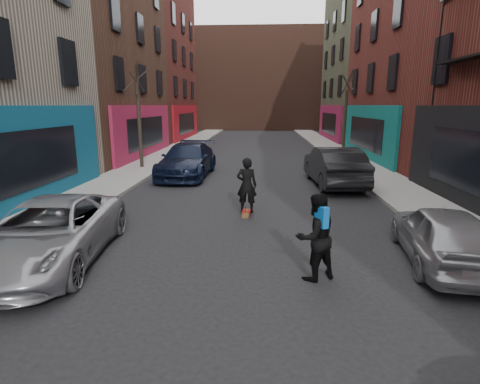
# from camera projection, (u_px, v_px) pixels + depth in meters

# --- Properties ---
(sidewalk_left) EXTENTS (2.50, 84.00, 0.13)m
(sidewalk_left) POSITION_uv_depth(u_px,v_px,m) (184.00, 146.00, 32.72)
(sidewalk_left) COLOR gray
(sidewalk_left) RESTS_ON ground
(sidewalk_right) EXTENTS (2.50, 84.00, 0.13)m
(sidewalk_right) POSITION_uv_depth(u_px,v_px,m) (329.00, 146.00, 32.01)
(sidewalk_right) COLOR gray
(sidewalk_right) RESTS_ON ground
(building_far) EXTENTS (40.00, 10.00, 14.00)m
(building_far) POSITION_uv_depth(u_px,v_px,m) (259.00, 81.00, 56.08)
(building_far) COLOR #47281E
(building_far) RESTS_ON ground
(tree_left_far) EXTENTS (2.00, 2.00, 6.50)m
(tree_left_far) POSITION_uv_depth(u_px,v_px,m) (138.00, 108.00, 20.30)
(tree_left_far) COLOR black
(tree_left_far) RESTS_ON sidewalk_left
(tree_right_far) EXTENTS (2.00, 2.00, 6.80)m
(tree_right_far) POSITION_uv_depth(u_px,v_px,m) (346.00, 105.00, 25.40)
(tree_right_far) COLOR black
(tree_right_far) RESTS_ON sidewalk_right
(parked_left_far) EXTENTS (2.85, 5.28, 1.41)m
(parked_left_far) POSITION_uv_depth(u_px,v_px,m) (49.00, 232.00, 8.46)
(parked_left_far) COLOR #9A9CA3
(parked_left_far) RESTS_ON ground
(parked_left_end) EXTENTS (2.45, 5.71, 1.64)m
(parked_left_end) POSITION_uv_depth(u_px,v_px,m) (187.00, 160.00, 18.74)
(parked_left_end) COLOR black
(parked_left_end) RESTS_ON ground
(parked_right_far) EXTENTS (2.12, 4.16, 1.36)m
(parked_right_far) POSITION_uv_depth(u_px,v_px,m) (443.00, 235.00, 8.37)
(parked_right_far) COLOR #93959B
(parked_right_far) RESTS_ON ground
(parked_right_end) EXTENTS (2.15, 5.33, 1.72)m
(parked_right_end) POSITION_uv_depth(u_px,v_px,m) (334.00, 166.00, 16.66)
(parked_right_end) COLOR black
(parked_right_end) RESTS_ON ground
(skateboard) EXTENTS (0.28, 0.82, 0.10)m
(skateboard) POSITION_uv_depth(u_px,v_px,m) (247.00, 213.00, 12.24)
(skateboard) COLOR brown
(skateboard) RESTS_ON ground
(skateboarder) EXTENTS (0.69, 0.48, 1.79)m
(skateboarder) POSITION_uv_depth(u_px,v_px,m) (247.00, 185.00, 12.03)
(skateboarder) COLOR black
(skateboarder) RESTS_ON skateboard
(pedestrian) EXTENTS (1.09, 1.01, 1.81)m
(pedestrian) POSITION_uv_depth(u_px,v_px,m) (315.00, 237.00, 7.56)
(pedestrian) COLOR black
(pedestrian) RESTS_ON ground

